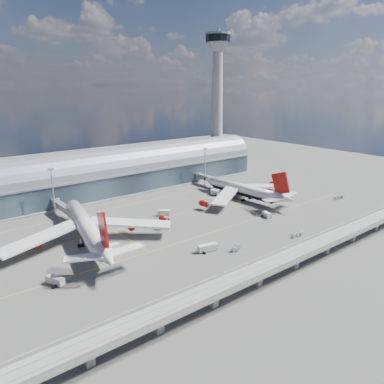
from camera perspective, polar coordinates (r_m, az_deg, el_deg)
ground at (r=180.24m, az=1.18°, el=-5.15°), size 500.00×500.00×0.00m
taxi_lines at (r=196.70m, az=-2.94°, el=-3.32°), size 200.00×80.12×0.01m
terminal at (r=239.56m, az=-10.80°, el=2.76°), size 200.00×30.00×28.00m
control_tower at (r=286.86m, az=3.82°, el=13.29°), size 19.00×19.00×103.00m
guideway at (r=143.63m, az=15.51°, el=-9.19°), size 220.00×8.50×7.20m
floodlight_mast_left at (r=199.75m, az=-20.42°, el=0.06°), size 3.00×0.70×25.70m
floodlight_mast_right at (r=247.78m, az=1.99°, el=4.02°), size 3.00×0.70×25.70m
airliner_left at (r=164.06m, az=-15.67°, el=-5.36°), size 75.12×79.10×24.24m
airliner_right at (r=221.72m, az=7.95°, el=0.30°), size 65.23×68.18×21.63m
jet_bridge_left at (r=201.39m, az=-19.09°, el=-2.20°), size 4.40×28.00×7.25m
jet_bridge_right at (r=247.82m, az=2.81°, el=2.00°), size 4.40×32.00×7.25m
service_truck_0 at (r=137.67m, az=-20.10°, el=-12.56°), size 4.77×7.03×2.78m
service_truck_1 at (r=156.73m, az=-12.03°, el=-8.29°), size 5.06×2.53×2.93m
service_truck_2 at (r=153.26m, az=2.39°, el=-8.47°), size 8.54×4.12×2.98m
service_truck_3 at (r=194.90m, az=11.28°, el=-3.40°), size 3.55×5.72×2.59m
service_truck_4 at (r=229.29m, az=3.57°, el=-0.08°), size 3.52×5.94×3.24m
service_truck_5 at (r=193.77m, az=-4.33°, el=-3.18°), size 6.28×5.63×2.96m
cargo_train_0 at (r=155.28m, az=6.73°, el=-8.49°), size 5.49×3.66×1.79m
cargo_train_1 at (r=173.94m, az=15.77°, el=-6.31°), size 6.81×2.28×1.49m
cargo_train_2 at (r=237.92m, az=21.51°, el=-0.78°), size 7.99×2.75×1.75m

